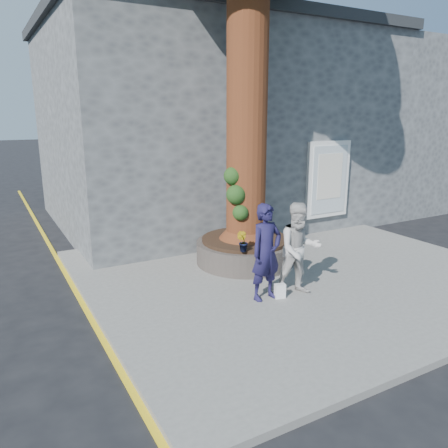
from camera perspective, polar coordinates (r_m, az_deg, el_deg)
ground at (r=8.55m, az=5.27°, el=-10.44°), size 120.00×120.00×0.00m
pavement at (r=10.10m, az=9.16°, el=-6.23°), size 9.00×8.00×0.12m
yellow_line at (r=8.32m, az=-16.99°, el=-11.77°), size 0.10×30.00×0.01m
stone_shop at (r=15.25m, az=-2.05°, el=12.76°), size 10.30×8.30×6.30m
neighbour_shop at (r=20.19m, az=19.09°, el=11.93°), size 6.00×8.00×6.00m
planter at (r=10.38m, az=2.78°, el=-3.44°), size 2.30×2.30×0.60m
man at (r=8.21m, az=5.53°, el=-3.69°), size 0.72×0.51×1.85m
woman at (r=8.53m, az=9.79°, el=-3.26°), size 1.05×0.92×1.82m
shopping_bag at (r=8.53m, az=7.32°, el=-8.67°), size 0.22×0.16×0.28m
plant_a at (r=11.29m, az=3.55°, el=0.72°), size 0.25×0.26×0.41m
plant_b at (r=9.23m, az=2.41°, el=-2.31°), size 0.32×0.32×0.43m
plant_c at (r=10.80m, az=1.91°, el=-0.08°), size 0.19×0.19×0.34m
plant_d at (r=11.06m, az=2.25°, el=0.23°), size 0.39×0.38×0.33m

